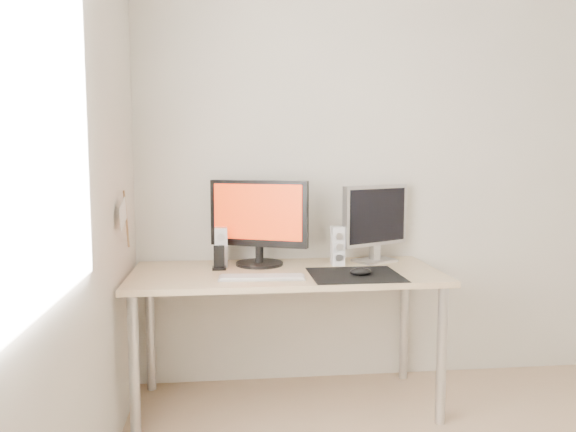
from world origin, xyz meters
TOP-DOWN VIEW (x-y plane):
  - wall_back at (0.00, 1.75)m, footprint 3.50×0.00m
  - wall_left at (-1.75, 0.00)m, footprint 0.00×3.50m
  - window_pane at (-1.74, 0.00)m, footprint 0.00×1.30m
  - mousepad at (-0.59, 1.24)m, footprint 0.45×0.40m
  - mouse at (-0.57, 1.21)m, footprint 0.11×0.06m
  - desk at (-0.93, 1.38)m, footprint 1.60×0.70m
  - main_monitor at (-1.06, 1.55)m, footprint 0.52×0.34m
  - second_monitor at (-0.40, 1.58)m, footprint 0.42×0.25m
  - speaker_left at (-1.27, 1.54)m, footprint 0.07×0.08m
  - speaker_right at (-0.63, 1.51)m, footprint 0.07×0.08m
  - keyboard at (-1.07, 1.21)m, footprint 0.43×0.15m
  - phone_dock at (-1.28, 1.45)m, footprint 0.07×0.06m
  - pennant at (-1.72, 1.24)m, footprint 0.01×0.23m

SIDE VIEW (x-z plane):
  - desk at x=-0.93m, z-range 0.29..1.02m
  - mousepad at x=-0.59m, z-range 0.73..0.73m
  - keyboard at x=-1.07m, z-range 0.73..0.75m
  - mouse at x=-0.57m, z-range 0.73..0.77m
  - phone_dock at x=-1.28m, z-range 0.70..0.83m
  - speaker_left at x=-1.27m, z-range 0.73..0.94m
  - speaker_right at x=-0.63m, z-range 0.73..0.94m
  - second_monitor at x=-0.40m, z-range 0.75..1.19m
  - main_monitor at x=-1.06m, z-range 0.75..1.22m
  - pennant at x=-1.72m, z-range 0.90..1.19m
  - wall_back at x=0.00m, z-range -0.50..3.00m
  - wall_left at x=-1.75m, z-range -0.50..3.00m
  - window_pane at x=-1.74m, z-range 0.85..2.15m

